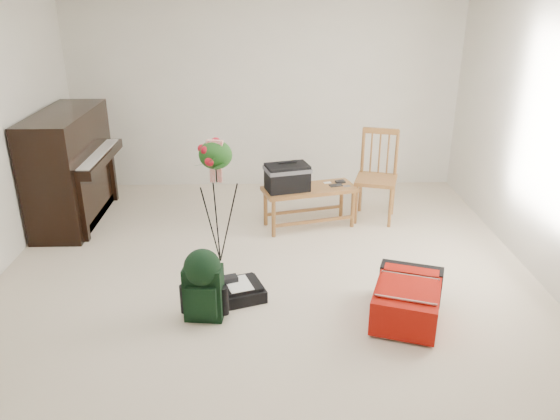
{
  "coord_description": "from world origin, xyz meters",
  "views": [
    {
      "loc": [
        0.01,
        -4.3,
        2.51
      ],
      "look_at": [
        0.13,
        0.35,
        0.6
      ],
      "focal_mm": 35.0,
      "sensor_mm": 36.0,
      "label": 1
    }
  ],
  "objects_px": {
    "black_duffel": "(236,291)",
    "red_suitcase": "(405,296)",
    "flower_stand": "(218,203)",
    "green_backpack": "(203,282)",
    "dining_chair": "(376,177)",
    "bench": "(294,179)",
    "piano": "(71,170)"
  },
  "relations": [
    {
      "from": "black_duffel",
      "to": "red_suitcase",
      "type": "bearing_deg",
      "value": -30.97
    },
    {
      "from": "red_suitcase",
      "to": "flower_stand",
      "type": "height_order",
      "value": "flower_stand"
    },
    {
      "from": "black_duffel",
      "to": "green_backpack",
      "type": "bearing_deg",
      "value": -148.31
    },
    {
      "from": "dining_chair",
      "to": "red_suitcase",
      "type": "bearing_deg",
      "value": -76.56
    },
    {
      "from": "green_backpack",
      "to": "flower_stand",
      "type": "relative_size",
      "value": 0.48
    },
    {
      "from": "bench",
      "to": "green_backpack",
      "type": "relative_size",
      "value": 1.79
    },
    {
      "from": "dining_chair",
      "to": "flower_stand",
      "type": "distance_m",
      "value": 2.01
    },
    {
      "from": "piano",
      "to": "green_backpack",
      "type": "relative_size",
      "value": 2.47
    },
    {
      "from": "bench",
      "to": "green_backpack",
      "type": "distance_m",
      "value": 2.01
    },
    {
      "from": "red_suitcase",
      "to": "green_backpack",
      "type": "height_order",
      "value": "green_backpack"
    },
    {
      "from": "black_duffel",
      "to": "flower_stand",
      "type": "distance_m",
      "value": 0.9
    },
    {
      "from": "dining_chair",
      "to": "black_duffel",
      "type": "height_order",
      "value": "dining_chair"
    },
    {
      "from": "black_duffel",
      "to": "dining_chair",
      "type": "bearing_deg",
      "value": 29.6
    },
    {
      "from": "piano",
      "to": "dining_chair",
      "type": "relative_size",
      "value": 1.46
    },
    {
      "from": "red_suitcase",
      "to": "black_duffel",
      "type": "height_order",
      "value": "red_suitcase"
    },
    {
      "from": "green_backpack",
      "to": "flower_stand",
      "type": "distance_m",
      "value": 1.03
    },
    {
      "from": "dining_chair",
      "to": "black_duffel",
      "type": "bearing_deg",
      "value": -114.26
    },
    {
      "from": "flower_stand",
      "to": "green_backpack",
      "type": "bearing_deg",
      "value": -79.66
    },
    {
      "from": "dining_chair",
      "to": "black_duffel",
      "type": "relative_size",
      "value": 1.88
    },
    {
      "from": "flower_stand",
      "to": "dining_chair",
      "type": "bearing_deg",
      "value": 44.85
    },
    {
      "from": "dining_chair",
      "to": "green_backpack",
      "type": "height_order",
      "value": "dining_chair"
    },
    {
      "from": "dining_chair",
      "to": "flower_stand",
      "type": "height_order",
      "value": "flower_stand"
    },
    {
      "from": "piano",
      "to": "flower_stand",
      "type": "bearing_deg",
      "value": -32.57
    },
    {
      "from": "black_duffel",
      "to": "bench",
      "type": "bearing_deg",
      "value": 50.17
    },
    {
      "from": "black_duffel",
      "to": "piano",
      "type": "bearing_deg",
      "value": 117.52
    },
    {
      "from": "black_duffel",
      "to": "flower_stand",
      "type": "height_order",
      "value": "flower_stand"
    },
    {
      "from": "piano",
      "to": "black_duffel",
      "type": "distance_m",
      "value": 2.69
    },
    {
      "from": "dining_chair",
      "to": "black_duffel",
      "type": "distance_m",
      "value": 2.35
    },
    {
      "from": "flower_stand",
      "to": "piano",
      "type": "bearing_deg",
      "value": 160.66
    },
    {
      "from": "piano",
      "to": "dining_chair",
      "type": "distance_m",
      "value": 3.44
    },
    {
      "from": "bench",
      "to": "flower_stand",
      "type": "height_order",
      "value": "flower_stand"
    },
    {
      "from": "black_duffel",
      "to": "green_backpack",
      "type": "height_order",
      "value": "green_backpack"
    }
  ]
}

